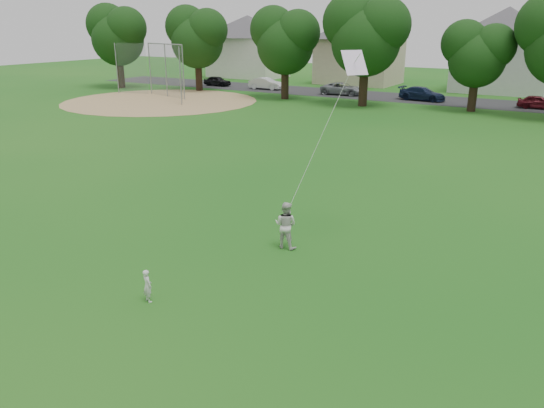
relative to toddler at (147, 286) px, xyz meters
The scene contains 10 objects.
ground 0.90m from the toddler, 60.89° to the left, with size 160.00×160.00×0.00m, color #135615.
street 42.68m from the toddler, 89.49° to the left, with size 90.00×7.00×0.01m, color #2D2D30.
dirt_infield 38.46m from the toddler, 131.78° to the left, with size 18.00×18.00×0.02m, color #9E7F51.
toddler is the anchor object (origin of this frame).
older_boy 5.12m from the toddler, 74.80° to the left, with size 0.75×0.59×1.55m, color silver.
kite 6.81m from the toddler, 70.41° to the left, with size 1.21×1.34×5.27m.
baseball_backstop 41.43m from the toddler, 131.53° to the left, with size 11.06×4.54×5.03m.
tree_row 37.04m from the toddler, 82.99° to the left, with size 84.15×8.89×11.54m.
parked_cars 42.57m from the toddler, 101.72° to the left, with size 44.66×2.48×1.26m.
house_row 52.87m from the toddler, 89.92° to the left, with size 77.90×14.09×10.08m.
Camera 1 is at (8.76, -9.60, 6.93)m, focal length 35.00 mm.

